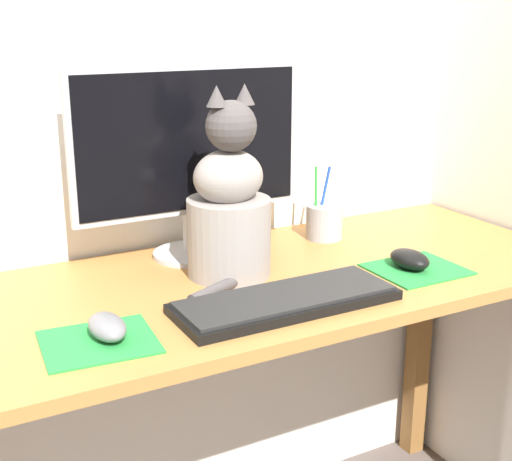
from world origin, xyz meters
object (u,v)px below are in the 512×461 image
cat (229,207)px  pen_cup (324,221)px  computer_mouse_left (107,327)px  keyboard (286,300)px  computer_mouse_right (410,259)px  monitor (189,152)px

cat → pen_cup: 0.34m
computer_mouse_left → cat: 0.38m
keyboard → computer_mouse_right: size_ratio=4.22×
pen_cup → computer_mouse_left: bearing=-154.8°
computer_mouse_right → monitor: bearing=140.8°
computer_mouse_right → pen_cup: pen_cup is taller
computer_mouse_left → computer_mouse_right: computer_mouse_right is taller
keyboard → computer_mouse_left: (-0.33, 0.02, 0.01)m
keyboard → computer_mouse_right: computer_mouse_right is taller
computer_mouse_right → cat: (-0.34, 0.15, 0.12)m
pen_cup → keyboard: bearing=-133.0°
monitor → cat: monitor is taller
monitor → cat: 0.17m
monitor → computer_mouse_right: 0.51m
monitor → pen_cup: size_ratio=2.98×
computer_mouse_right → cat: 0.39m
computer_mouse_left → computer_mouse_right: size_ratio=1.02×
computer_mouse_left → pen_cup: bearing=25.2°
keyboard → computer_mouse_right: bearing=7.7°
computer_mouse_left → pen_cup: size_ratio=0.59×
keyboard → cat: size_ratio=1.09×
keyboard → computer_mouse_left: computer_mouse_left is taller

